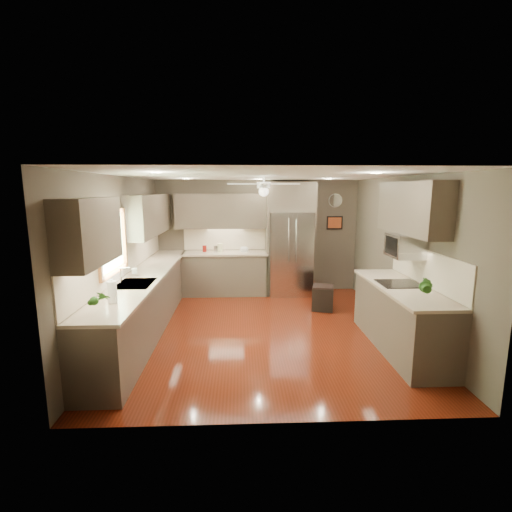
{
  "coord_description": "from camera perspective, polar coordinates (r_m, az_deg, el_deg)",
  "views": [
    {
      "loc": [
        -0.39,
        -5.82,
        2.29
      ],
      "look_at": [
        -0.11,
        0.6,
        1.14
      ],
      "focal_mm": 26.0,
      "sensor_mm": 36.0,
      "label": 1
    }
  ],
  "objects": [
    {
      "name": "canister_b",
      "position": [
        8.15,
        -6.17,
        1.08
      ],
      "size": [
        0.12,
        0.12,
        0.15
      ],
      "primitive_type": "cylinder",
      "rotation": [
        0.0,
        0.0,
        -0.29
      ],
      "color": "silver",
      "rests_on": "back_run"
    },
    {
      "name": "canister_a",
      "position": [
        8.15,
        -7.92,
        1.12
      ],
      "size": [
        0.11,
        0.11,
        0.14
      ],
      "primitive_type": "cylinder",
      "rotation": [
        0.0,
        0.0,
        0.26
      ],
      "color": "maroon",
      "rests_on": "back_run"
    },
    {
      "name": "bowl",
      "position": [
        8.11,
        -1.83,
        0.76
      ],
      "size": [
        0.25,
        0.25,
        0.05
      ],
      "primitive_type": "imported",
      "rotation": [
        0.0,
        0.0,
        -0.34
      ],
      "color": "beige",
      "rests_on": "back_run"
    },
    {
      "name": "back_run",
      "position": [
        8.23,
        -4.74,
        -2.52
      ],
      "size": [
        1.85,
        0.65,
        1.45
      ],
      "color": "#4E4339",
      "rests_on": "ground"
    },
    {
      "name": "potted_plant_right",
      "position": [
        5.06,
        24.85,
        -4.25
      ],
      "size": [
        0.23,
        0.2,
        0.34
      ],
      "primitive_type": "imported",
      "rotation": [
        0.0,
        0.0,
        -0.31
      ],
      "color": "#265919",
      "rests_on": "right_run"
    },
    {
      "name": "wall_clock",
      "position": [
        8.58,
        12.12,
        8.35
      ],
      "size": [
        0.3,
        0.03,
        0.3
      ],
      "color": "white",
      "rests_on": "wall_back"
    },
    {
      "name": "sink",
      "position": [
        5.71,
        -18.11,
        -4.35
      ],
      "size": [
        0.5,
        0.7,
        0.32
      ],
      "color": "silver",
      "rests_on": "left_run"
    },
    {
      "name": "canister_c",
      "position": [
        8.16,
        -5.58,
        1.25
      ],
      "size": [
        0.14,
        0.14,
        0.19
      ],
      "primitive_type": "cylinder",
      "rotation": [
        0.0,
        0.0,
        -0.23
      ],
      "color": "beige",
      "rests_on": "back_run"
    },
    {
      "name": "paper_towel",
      "position": [
        4.79,
        -21.26,
        -5.16
      ],
      "size": [
        0.11,
        0.11,
        0.28
      ],
      "color": "white",
      "rests_on": "left_run"
    },
    {
      "name": "wall_left",
      "position": [
        6.2,
        -19.89,
        -0.09
      ],
      "size": [
        0.0,
        5.0,
        5.0
      ],
      "primitive_type": "plane",
      "rotation": [
        1.57,
        0.0,
        1.57
      ],
      "color": "brown",
      "rests_on": "ground"
    },
    {
      "name": "microwave",
      "position": [
        5.85,
        21.94,
        1.49
      ],
      "size": [
        0.43,
        0.55,
        0.34
      ],
      "color": "silver",
      "rests_on": "wall_right"
    },
    {
      "name": "window",
      "position": [
        5.68,
        -21.28,
        2.0
      ],
      "size": [
        0.05,
        1.12,
        0.92
      ],
      "color": "#BFF2B2",
      "rests_on": "wall_left"
    },
    {
      "name": "wall_right",
      "position": [
        6.47,
        21.63,
        0.22
      ],
      "size": [
        0.0,
        5.0,
        5.0
      ],
      "primitive_type": "plane",
      "rotation": [
        1.57,
        0.0,
        -1.57
      ],
      "color": "brown",
      "rests_on": "ground"
    },
    {
      "name": "left_run",
      "position": [
        6.43,
        -16.55,
        -6.56
      ],
      "size": [
        0.65,
        4.7,
        1.45
      ],
      "color": "#4E4339",
      "rests_on": "ground"
    },
    {
      "name": "uppers",
      "position": [
        6.55,
        -5.57,
        6.48
      ],
      "size": [
        4.5,
        4.7,
        0.95
      ],
      "color": "#4E4339",
      "rests_on": "wall_left"
    },
    {
      "name": "potted_plant_left",
      "position": [
        4.48,
        -22.95,
        -6.08
      ],
      "size": [
        0.19,
        0.15,
        0.32
      ],
      "primitive_type": "imported",
      "rotation": [
        0.0,
        0.0,
        -0.26
      ],
      "color": "#265919",
      "rests_on": "left_run"
    },
    {
      "name": "wall_back",
      "position": [
        8.39,
        0.22,
        3.07
      ],
      "size": [
        4.5,
        0.0,
        4.5
      ],
      "primitive_type": "plane",
      "rotation": [
        1.57,
        0.0,
        0.0
      ],
      "color": "brown",
      "rests_on": "ground"
    },
    {
      "name": "wall_front",
      "position": [
        3.5,
        4.03,
        -7.12
      ],
      "size": [
        4.5,
        0.0,
        4.5
      ],
      "primitive_type": "plane",
      "rotation": [
        -1.57,
        0.0,
        0.0
      ],
      "color": "brown",
      "rests_on": "ground"
    },
    {
      "name": "stool",
      "position": [
        7.3,
        10.23,
        -6.31
      ],
      "size": [
        0.48,
        0.48,
        0.47
      ],
      "color": "black",
      "rests_on": "ground"
    },
    {
      "name": "ceiling",
      "position": [
        5.84,
        1.39,
        12.24
      ],
      "size": [
        5.0,
        5.0,
        0.0
      ],
      "primitive_type": "plane",
      "rotation": [
        3.14,
        0.0,
        0.0
      ],
      "color": "white",
      "rests_on": "ground"
    },
    {
      "name": "floor",
      "position": [
        6.27,
        1.29,
        -11.25
      ],
      "size": [
        5.0,
        5.0,
        0.0
      ],
      "primitive_type": "plane",
      "color": "#50180A",
      "rests_on": "ground"
    },
    {
      "name": "refrigerator",
      "position": [
        8.13,
        5.27,
        2.35
      ],
      "size": [
        1.06,
        0.75,
        2.45
      ],
      "color": "silver",
      "rests_on": "ground"
    },
    {
      "name": "framed_print",
      "position": [
        8.6,
        12.0,
        5.02
      ],
      "size": [
        0.36,
        0.03,
        0.3
      ],
      "color": "black",
      "rests_on": "wall_back"
    },
    {
      "name": "recessed_lights",
      "position": [
        6.23,
        0.76,
        12.06
      ],
      "size": [
        2.84,
        3.14,
        0.01
      ],
      "color": "white",
      "rests_on": "ceiling"
    },
    {
      "name": "soap_bottle",
      "position": [
        6.17,
        -18.16,
        -2.14
      ],
      "size": [
        0.1,
        0.1,
        0.17
      ],
      "primitive_type": "imported",
      "rotation": [
        0.0,
        0.0,
        0.29
      ],
      "color": "white",
      "rests_on": "left_run"
    },
    {
      "name": "ceiling_fan",
      "position": [
        6.13,
        1.19,
        10.57
      ],
      "size": [
        1.18,
        1.18,
        0.32
      ],
      "color": "white",
      "rests_on": "ceiling"
    },
    {
      "name": "right_run",
      "position": [
        5.82,
        21.42,
        -8.63
      ],
      "size": [
        0.7,
        2.2,
        1.45
      ],
      "color": "#4E4339",
      "rests_on": "ground"
    }
  ]
}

